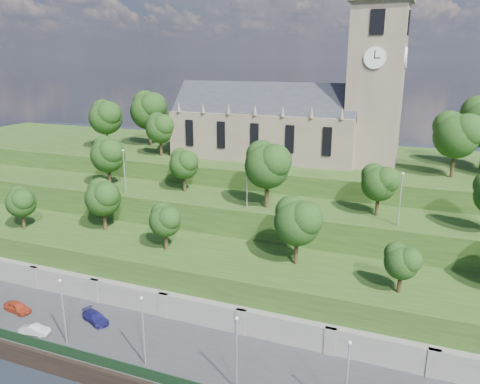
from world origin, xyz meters
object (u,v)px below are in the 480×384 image
at_px(church, 293,116).
at_px(car_left, 17,307).
at_px(car_right, 95,317).
at_px(car_middle, 35,330).

height_order(church, car_left, church).
xyz_separation_m(church, car_left, (-22.95, -40.50, -19.88)).
relative_size(church, car_left, 10.24).
bearing_deg(car_right, car_left, 121.63).
distance_m(church, car_middle, 50.84).
distance_m(car_left, car_right, 10.46).
relative_size(church, car_middle, 11.26).
relative_size(car_left, car_middle, 1.10).
xyz_separation_m(church, car_middle, (-17.34, -43.42, -19.96)).
height_order(car_left, car_middle, car_left).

